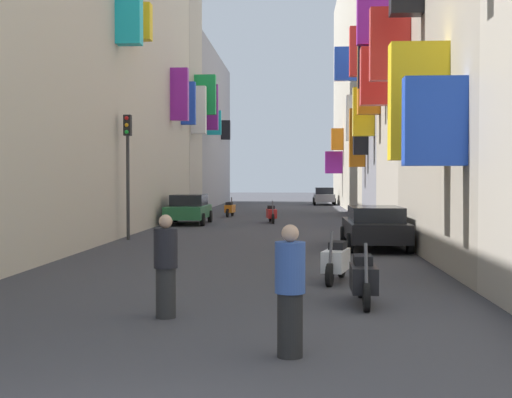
# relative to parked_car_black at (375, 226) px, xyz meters

# --- Properties ---
(ground_plane) EXTENTS (140.00, 140.00, 0.00)m
(ground_plane) POSITION_rel_parked_car_black_xyz_m (-3.96, 13.34, -0.72)
(ground_plane) COLOR #38383D
(building_left_near) EXTENTS (6.91, 35.54, 14.08)m
(building_left_near) POSITION_rel_parked_car_black_xyz_m (-11.96, 1.11, 6.32)
(building_left_near) COLOR #BCB29E
(building_left_near) RESTS_ON ground
(building_left_mid_b) EXTENTS (7.34, 5.45, 21.90)m
(building_left_mid_b) POSITION_rel_parked_car_black_xyz_m (-11.93, 21.64, 10.20)
(building_left_mid_b) COLOR #9E9384
(building_left_mid_b) RESTS_ON ground
(building_left_mid_c) EXTENTS (7.01, 18.97, 12.43)m
(building_left_mid_c) POSITION_rel_parked_car_black_xyz_m (-11.96, 33.85, 5.50)
(building_left_mid_c) COLOR gray
(building_left_mid_c) RESTS_ON ground
(building_right_mid_c) EXTENTS (6.97, 6.40, 16.32)m
(building_right_mid_c) POSITION_rel_parked_car_black_xyz_m (4.01, 11.71, 7.43)
(building_right_mid_c) COLOR gray
(building_right_mid_c) RESTS_ON ground
(building_right_far) EXTENTS (7.38, 28.43, 18.08)m
(building_right_far) POSITION_rel_parked_car_black_xyz_m (4.03, 29.12, 8.32)
(building_right_far) COLOR #BCB29E
(building_right_far) RESTS_ON ground
(parked_car_black) EXTENTS (1.95, 4.22, 1.34)m
(parked_car_black) POSITION_rel_parked_car_black_xyz_m (0.00, 0.00, 0.00)
(parked_car_black) COLOR black
(parked_car_black) RESTS_ON ground
(parked_car_green) EXTENTS (1.95, 4.09, 1.43)m
(parked_car_green) POSITION_rel_parked_car_black_xyz_m (-7.74, 11.05, 0.04)
(parked_car_green) COLOR #236638
(parked_car_green) RESTS_ON ground
(parked_car_grey) EXTENTS (1.83, 3.94, 1.46)m
(parked_car_grey) POSITION_rel_parked_car_black_xyz_m (-0.18, 35.12, 0.04)
(parked_car_grey) COLOR slate
(parked_car_grey) RESTS_ON ground
(scooter_orange) EXTENTS (0.56, 1.78, 1.13)m
(scooter_orange) POSITION_rel_parked_car_black_xyz_m (-6.35, 17.31, -0.26)
(scooter_orange) COLOR orange
(scooter_orange) RESTS_ON ground
(scooter_red) EXTENTS (0.60, 1.95, 1.13)m
(scooter_red) POSITION_rel_parked_car_black_xyz_m (-3.73, 12.14, -0.26)
(scooter_red) COLOR red
(scooter_red) RESTS_ON ground
(scooter_black) EXTENTS (0.46, 1.78, 1.13)m
(scooter_black) POSITION_rel_parked_car_black_xyz_m (-1.29, -9.43, -0.26)
(scooter_black) COLOR black
(scooter_black) RESTS_ON ground
(scooter_white) EXTENTS (0.69, 1.80, 1.13)m
(scooter_white) POSITION_rel_parked_car_black_xyz_m (-1.62, -6.87, -0.26)
(scooter_white) COLOR silver
(scooter_white) RESTS_ON ground
(pedestrian_crossing) EXTENTS (0.42, 0.42, 1.65)m
(pedestrian_crossing) POSITION_rel_parked_car_black_xyz_m (-2.55, -12.99, 0.10)
(pedestrian_crossing) COLOR black
(pedestrian_crossing) RESTS_ON ground
(pedestrian_near_left) EXTENTS (0.54, 0.54, 1.65)m
(pedestrian_near_left) POSITION_rel_parked_car_black_xyz_m (-4.55, -10.77, 0.10)
(pedestrian_near_left) COLOR #292929
(pedestrian_near_left) RESTS_ON ground
(traffic_light_near_corner) EXTENTS (0.26, 0.34, 4.52)m
(traffic_light_near_corner) POSITION_rel_parked_car_black_xyz_m (-8.58, 2.59, 2.34)
(traffic_light_near_corner) COLOR #2D2D2D
(traffic_light_near_corner) RESTS_ON ground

